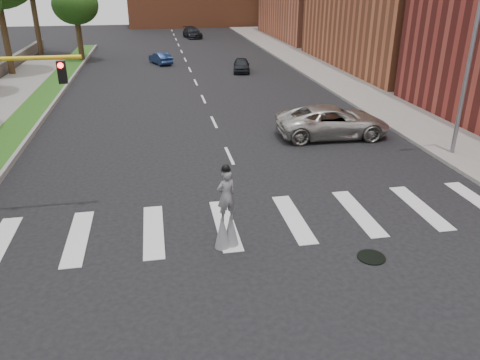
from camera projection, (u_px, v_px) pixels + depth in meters
ground_plane at (266, 235)px, 16.30m from camera, size 160.00×160.00×0.00m
grass_median at (38, 105)px, 32.38m from camera, size 2.00×60.00×0.25m
median_curb at (54, 104)px, 32.55m from camera, size 0.20×60.00×0.28m
sidewalk_right at (339, 78)px, 40.86m from camera, size 5.00×90.00×0.18m
manhole at (371, 257)px, 14.98m from camera, size 0.90×0.90×0.04m
streetlight at (468, 56)px, 21.54m from camera, size 2.05×0.20×9.00m
stilt_performer at (226, 215)px, 15.20m from camera, size 0.82×0.62×2.93m
suv_crossing at (333, 122)px, 25.98m from camera, size 6.35×3.13×1.73m
car_near at (241, 65)px, 43.85m from camera, size 2.12×3.93×1.27m
car_mid at (160, 58)px, 47.72m from camera, size 2.48×3.85×1.20m
car_far at (192, 33)px, 68.06m from camera, size 2.81×5.34×1.48m
tree_6 at (75, 5)px, 47.08m from camera, size 4.57×4.57×7.60m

